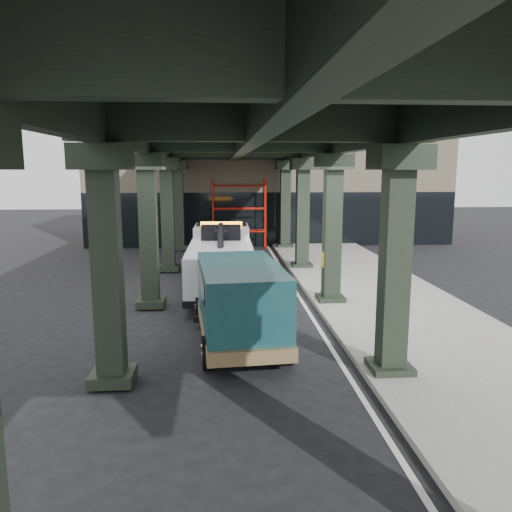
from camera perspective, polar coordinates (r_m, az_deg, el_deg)
name	(u,v)px	position (r m, az deg, el deg)	size (l,w,h in m)	color
ground	(258,324)	(14.90, 0.27, -7.75)	(90.00, 90.00, 0.00)	black
sidewalk	(385,301)	(17.67, 14.53, -5.00)	(5.00, 40.00, 0.15)	gray
lane_stripe	(304,304)	(17.01, 5.50, -5.54)	(0.12, 38.00, 0.01)	silver
viaduct	(241,139)	(16.21, -1.71, 13.22)	(7.40, 32.00, 6.40)	black
building	(265,177)	(34.31, 1.07, 8.99)	(22.00, 10.00, 8.00)	#C6B793
scaffolding	(239,212)	(28.93, -1.95, 5.08)	(3.08, 0.88, 4.00)	#B41A0E
tow_truck	(221,258)	(18.68, -4.00, -0.22)	(2.46, 7.85, 2.56)	black
towed_van	(239,300)	(13.07, -2.00, -5.00)	(2.51, 5.46, 2.15)	#123D40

